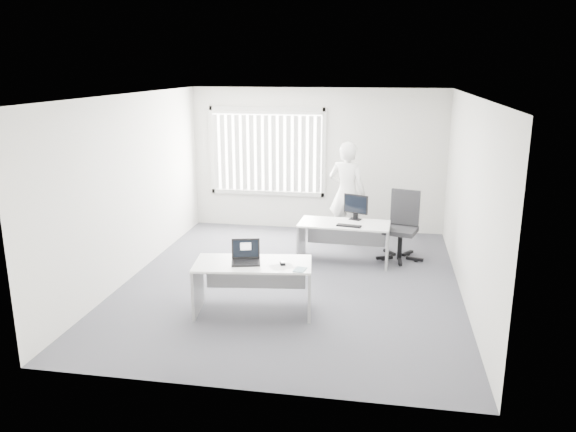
% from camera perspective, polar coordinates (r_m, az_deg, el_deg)
% --- Properties ---
extents(ground, '(6.00, 6.00, 0.00)m').
position_cam_1_polar(ground, '(8.63, 0.37, -6.73)').
color(ground, '#505057').
rests_on(ground, ground).
extents(wall_back, '(5.00, 0.02, 2.80)m').
position_cam_1_polar(wall_back, '(11.13, 2.96, 5.69)').
color(wall_back, silver).
rests_on(wall_back, ground).
extents(wall_front, '(5.00, 0.02, 2.80)m').
position_cam_1_polar(wall_front, '(5.39, -4.92, -4.50)').
color(wall_front, silver).
rests_on(wall_front, ground).
extents(wall_left, '(0.02, 6.00, 2.80)m').
position_cam_1_polar(wall_left, '(8.96, -15.59, 2.89)').
color(wall_left, silver).
rests_on(wall_left, ground).
extents(wall_right, '(0.02, 6.00, 2.80)m').
position_cam_1_polar(wall_right, '(8.19, 17.91, 1.60)').
color(wall_right, silver).
rests_on(wall_right, ground).
extents(ceiling, '(5.00, 6.00, 0.02)m').
position_cam_1_polar(ceiling, '(8.03, 0.41, 12.18)').
color(ceiling, white).
rests_on(ceiling, wall_back).
extents(window, '(2.32, 0.06, 1.76)m').
position_cam_1_polar(window, '(11.23, -2.15, 6.56)').
color(window, beige).
rests_on(window, wall_back).
extents(blinds, '(2.20, 0.10, 1.50)m').
position_cam_1_polar(blinds, '(11.18, -2.22, 6.36)').
color(blinds, silver).
rests_on(blinds, wall_back).
extents(desk_near, '(1.61, 0.91, 0.70)m').
position_cam_1_polar(desk_near, '(7.46, -3.56, -6.17)').
color(desk_near, silver).
rests_on(desk_near, ground).
extents(desk_far, '(1.52, 0.76, 0.68)m').
position_cam_1_polar(desk_far, '(9.39, 5.70, -1.82)').
color(desk_far, silver).
rests_on(desk_far, ground).
extents(office_chair, '(0.82, 0.82, 1.17)m').
position_cam_1_polar(office_chair, '(9.74, 11.41, -2.21)').
color(office_chair, black).
rests_on(office_chair, ground).
extents(person, '(0.79, 0.62, 1.90)m').
position_cam_1_polar(person, '(10.32, 6.01, 2.34)').
color(person, silver).
rests_on(person, ground).
extents(laptop, '(0.44, 0.41, 0.29)m').
position_cam_1_polar(laptop, '(7.32, -4.32, -3.78)').
color(laptop, black).
rests_on(laptop, desk_near).
extents(paper_sheet, '(0.37, 0.34, 0.00)m').
position_cam_1_polar(paper_sheet, '(7.24, -0.64, -5.15)').
color(paper_sheet, white).
rests_on(paper_sheet, desk_near).
extents(mouse, '(0.09, 0.12, 0.04)m').
position_cam_1_polar(mouse, '(7.30, -0.56, -4.80)').
color(mouse, '#AEAEB0').
rests_on(mouse, paper_sheet).
extents(booklet, '(0.17, 0.21, 0.01)m').
position_cam_1_polar(booklet, '(7.13, 1.22, -5.46)').
color(booklet, white).
rests_on(booklet, desk_near).
extents(keyboard, '(0.42, 0.20, 0.02)m').
position_cam_1_polar(keyboard, '(9.15, 6.20, -1.00)').
color(keyboard, black).
rests_on(keyboard, desk_far).
extents(monitor, '(0.45, 0.28, 0.43)m').
position_cam_1_polar(monitor, '(9.52, 6.90, 0.89)').
color(monitor, black).
rests_on(monitor, desk_far).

